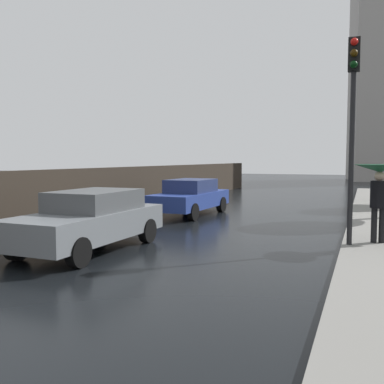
{
  "coord_description": "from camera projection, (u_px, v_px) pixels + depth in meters",
  "views": [
    {
      "loc": [
        4.48,
        -2.12,
        2.16
      ],
      "look_at": [
        0.09,
        8.97,
        1.25
      ],
      "focal_mm": 41.1,
      "sensor_mm": 36.0,
      "label": 1
    }
  ],
  "objects": [
    {
      "name": "car_blue_near_kerb",
      "position": [
        190.0,
        197.0,
        16.82
      ],
      "size": [
        1.89,
        4.29,
        1.37
      ],
      "rotation": [
        0.0,
        0.0,
        3.09
      ],
      "color": "navy",
      "rests_on": "ground"
    },
    {
      "name": "car_grey_mid_road",
      "position": [
        90.0,
        219.0,
        10.34
      ],
      "size": [
        1.88,
        4.35,
        1.4
      ],
      "rotation": [
        0.0,
        0.0,
        3.12
      ],
      "color": "slate",
      "rests_on": "ground"
    },
    {
      "name": "pedestrian_with_umbrella_near",
      "position": [
        380.0,
        180.0,
        10.47
      ],
      "size": [
        1.16,
        1.16,
        1.88
      ],
      "rotation": [
        0.0,
        0.0,
        3.35
      ],
      "color": "black",
      "rests_on": "sidewalk_strip"
    },
    {
      "name": "traffic_light",
      "position": [
        353.0,
        104.0,
        10.1
      ],
      "size": [
        0.26,
        0.39,
        4.77
      ],
      "color": "black",
      "rests_on": "sidewalk_strip"
    }
  ]
}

